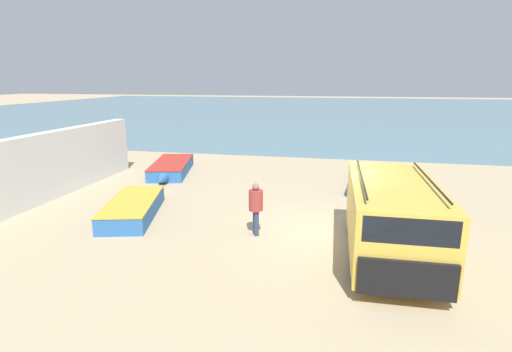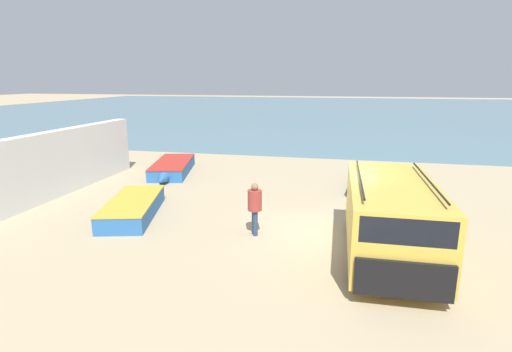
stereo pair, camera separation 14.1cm
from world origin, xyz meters
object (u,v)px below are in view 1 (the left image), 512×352
at_px(fishing_rowboat_0, 171,168).
at_px(fishing_rowboat_1, 369,180).
at_px(parked_van, 392,216).
at_px(fishing_rowboat_2, 134,207).
at_px(fisherman_1, 256,204).

height_order(fishing_rowboat_0, fishing_rowboat_1, fishing_rowboat_0).
height_order(parked_van, fishing_rowboat_0, parked_van).
xyz_separation_m(fishing_rowboat_0, fishing_rowboat_2, (1.32, -6.14, 0.00)).
relative_size(fishing_rowboat_2, fisherman_1, 2.88).
bearing_deg(fishing_rowboat_0, parked_van, 37.66).
distance_m(fishing_rowboat_0, fishing_rowboat_2, 6.29).
relative_size(fishing_rowboat_0, fishing_rowboat_2, 1.13).
distance_m(parked_van, fishing_rowboat_1, 7.45).
distance_m(parked_van, fishing_rowboat_2, 8.58).
xyz_separation_m(fishing_rowboat_1, fishing_rowboat_2, (-8.26, -5.73, 0.03)).
xyz_separation_m(parked_van, fishing_rowboat_1, (-0.12, 7.39, -0.88)).
relative_size(parked_van, fisherman_1, 3.20).
xyz_separation_m(parked_van, fisherman_1, (-3.82, 0.79, -0.17)).
relative_size(parked_van, fishing_rowboat_1, 1.08).
bearing_deg(fishing_rowboat_1, fishing_rowboat_0, 93.56).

